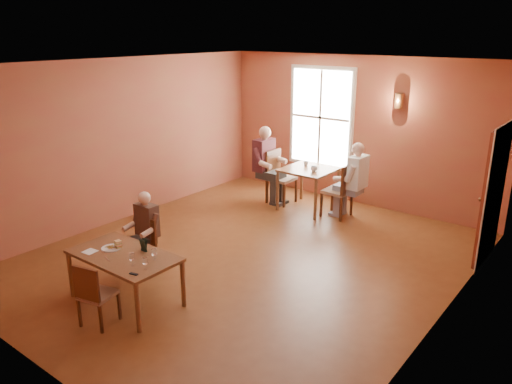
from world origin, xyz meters
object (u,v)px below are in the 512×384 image
Objects in this scene: chair_diner_white at (337,190)px; chair_diner_maroon at (282,177)px; diner_main at (137,237)px; second_table at (308,189)px; main_table at (126,278)px; diner_maroon at (281,167)px; diner_white at (339,181)px; chair_empty at (98,293)px; chair_diner_main at (139,247)px.

chair_diner_white is 1.30m from chair_diner_maroon.
chair_diner_maroon is at bearing 90.00° from chair_diner_white.
diner_main is 3.94m from chair_diner_maroon.
diner_main is 1.21× the size of second_table.
diner_main is at bearing 2.58° from chair_diner_maroon.
main_table is 0.95× the size of diner_maroon.
second_table is 0.90× the size of chair_diner_white.
second_table is 0.62× the size of diner_maroon.
chair_diner_maroon is (-1.33, 0.00, -0.17)m from diner_white.
main_table is 1.76× the size of chair_empty.
chair_diner_maroon reaches higher than chair_diner_white.
diner_white reaches higher than chair_empty.
diner_main reaches higher than main_table.
chair_empty is (0.66, -1.19, -0.00)m from chair_diner_main.
diner_main reaches higher than chair_diner_white.
diner_maroon is at bearing 86.64° from chair_empty.
main_table is at bearing -89.66° from second_table.
second_table is (-0.03, 4.55, 0.08)m from main_table.
second_table is at bearing 90.00° from chair_diner_white.
second_table is 0.87× the size of chair_diner_maroon.
diner_main is 1.40× the size of chair_empty.
chair_diner_maroon is 0.22m from diner_maroon.
chair_diner_white is at bearing 90.00° from chair_diner_maroon.
chair_diner_white is at bearing -105.94° from diner_main.
second_table is at bearing 90.00° from diner_maroon.
diner_maroon is (-0.21, 3.90, 0.35)m from chair_diner_main.
diner_maroon reaches higher than main_table.
chair_diner_main and chair_empty have the same top height.
chair_diner_white reaches higher than second_table.
chair_diner_white is at bearing 0.00° from second_table.
chair_diner_main is 3.91m from chair_diner_maroon.
chair_diner_maroon is at bearing 90.00° from diner_white.
main_table is 4.61m from diner_white.
main_table is at bearing 8.46° from chair_diner_maroon.
chair_diner_maroon is at bearing 98.46° from main_table.
diner_main is 1.35m from chair_empty.
diner_maroon reaches higher than diner_main.
main_table is at bearing 172.21° from chair_diner_white.
chair_diner_white is at bearing 82.21° from main_table.
chair_empty is (0.66, -1.16, -0.16)m from diner_main.
second_table is at bearing 79.08° from chair_empty.
chair_diner_white is at bearing 71.78° from chair_empty.
chair_diner_maroon is at bearing -87.40° from chair_diner_main.
chair_diner_maroon reaches higher than chair_diner_main.
chair_diner_white is (1.12, 3.93, -0.05)m from diner_main.
diner_maroon is at bearing 180.00° from second_table.
main_table is 1.33× the size of chair_diner_maroon.
chair_diner_maroon is at bearing 86.31° from chair_empty.
chair_diner_main is at bearing 163.94° from chair_diner_white.
diner_main is 4.10m from diner_white.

